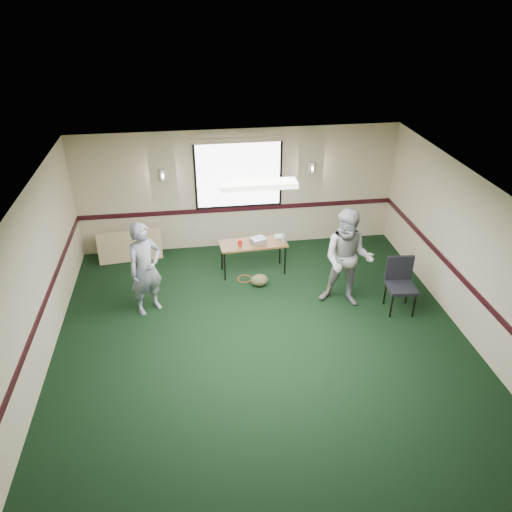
{
  "coord_description": "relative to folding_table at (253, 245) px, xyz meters",
  "views": [
    {
      "loc": [
        -1.06,
        -6.16,
        5.49
      ],
      "look_at": [
        0.0,
        1.3,
        1.2
      ],
      "focal_mm": 35.0,
      "sensor_mm": 36.0,
      "label": 1
    }
  ],
  "objects": [
    {
      "name": "projector",
      "position": [
        0.11,
        0.01,
        0.1
      ],
      "size": [
        0.36,
        0.33,
        0.1
      ],
      "primitive_type": "cube",
      "rotation": [
        0.0,
        0.0,
        0.41
      ],
      "color": "gray",
      "rests_on": "folding_table"
    },
    {
      "name": "conference_chair",
      "position": [
        2.5,
        -1.65,
        -0.04
      ],
      "size": [
        0.54,
        0.56,
        1.02
      ],
      "rotation": [
        0.0,
        0.0,
        -0.09
      ],
      "color": "black",
      "rests_on": "ground"
    },
    {
      "name": "duffel_bag",
      "position": [
        0.05,
        -0.55,
        -0.51
      ],
      "size": [
        0.41,
        0.36,
        0.25
      ],
      "primitive_type": "ellipsoid",
      "rotation": [
        0.0,
        0.0,
        0.3
      ],
      "color": "#484229",
      "rests_on": "ground"
    },
    {
      "name": "room_shell",
      "position": [
        -0.15,
        -0.62,
        0.95
      ],
      "size": [
        8.0,
        8.02,
        8.0
      ],
      "color": "tan",
      "rests_on": "ground"
    },
    {
      "name": "cable_coil",
      "position": [
        -0.21,
        -0.27,
        -0.63
      ],
      "size": [
        0.37,
        0.37,
        0.01
      ],
      "primitive_type": "torus",
      "rotation": [
        0.0,
        0.0,
        -0.31
      ],
      "color": "#C44418",
      "rests_on": "ground"
    },
    {
      "name": "folded_table",
      "position": [
        -2.58,
        0.85,
        -0.29
      ],
      "size": [
        1.36,
        0.34,
        0.69
      ],
      "primitive_type": "cube",
      "rotation": [
        -0.21,
        0.0,
        0.1
      ],
      "color": "tan",
      "rests_on": "ground"
    },
    {
      "name": "ground",
      "position": [
        -0.15,
        -2.75,
        -0.63
      ],
      "size": [
        8.0,
        8.0,
        0.0
      ],
      "primitive_type": "plane",
      "color": "black",
      "rests_on": "ground"
    },
    {
      "name": "folding_table",
      "position": [
        0.0,
        0.0,
        0.0
      ],
      "size": [
        1.4,
        0.62,
        0.68
      ],
      "rotation": [
        0.0,
        0.0,
        0.06
      ],
      "color": "#563118",
      "rests_on": "ground"
    },
    {
      "name": "water_bottle",
      "position": [
        0.61,
        -0.07,
        0.15
      ],
      "size": [
        0.06,
        0.06,
        0.2
      ],
      "primitive_type": "cylinder",
      "color": "#7EA1CE",
      "rests_on": "folding_table"
    },
    {
      "name": "person_right",
      "position": [
        1.55,
        -1.38,
        0.33
      ],
      "size": [
        1.15,
        1.04,
        1.92
      ],
      "primitive_type": "imported",
      "rotation": [
        0.0,
        0.0,
        -0.4
      ],
      "color": "#6C89A8",
      "rests_on": "ground"
    },
    {
      "name": "red_cup",
      "position": [
        -0.28,
        -0.06,
        0.11
      ],
      "size": [
        0.08,
        0.08,
        0.13
      ],
      "primitive_type": "cylinder",
      "color": "red",
      "rests_on": "folding_table"
    },
    {
      "name": "person_left",
      "position": [
        -2.09,
        -1.08,
        0.25
      ],
      "size": [
        0.77,
        0.71,
        1.78
      ],
      "primitive_type": "imported",
      "rotation": [
        0.0,
        0.0,
        0.58
      ],
      "color": "#394A7F",
      "rests_on": "ground"
    },
    {
      "name": "game_console",
      "position": [
        0.56,
        0.17,
        0.07
      ],
      "size": [
        0.19,
        0.15,
        0.04
      ],
      "primitive_type": "cube",
      "rotation": [
        0.0,
        0.0,
        -0.05
      ],
      "color": "silver",
      "rests_on": "folding_table"
    }
  ]
}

